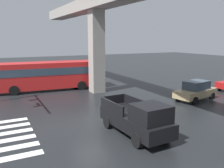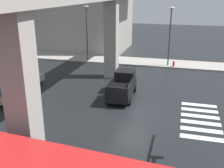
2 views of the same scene
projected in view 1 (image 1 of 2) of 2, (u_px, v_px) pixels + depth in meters
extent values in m
plane|color=black|center=(92.00, 122.00, 15.85)|extent=(120.00, 120.00, 0.00)
cube|color=silver|center=(5.00, 122.00, 15.99)|extent=(0.55, 2.80, 0.01)
cube|color=silver|center=(6.00, 127.00, 15.02)|extent=(0.55, 2.80, 0.01)
cube|color=silver|center=(8.00, 133.00, 14.06)|extent=(0.55, 2.80, 0.01)
cube|color=silver|center=(9.00, 140.00, 13.10)|extent=(0.55, 2.80, 0.01)
cube|color=silver|center=(11.00, 148.00, 12.13)|extent=(0.55, 2.80, 0.01)
cube|color=silver|center=(13.00, 158.00, 11.17)|extent=(0.55, 2.80, 0.01)
cube|color=#9E9991|center=(97.00, 52.00, 24.14)|extent=(1.30, 1.30, 8.22)
cube|color=black|center=(135.00, 121.00, 13.87)|extent=(5.18, 2.11, 0.80)
cube|color=black|center=(151.00, 113.00, 12.47)|extent=(1.77, 1.82, 0.90)
cube|color=#3F5160|center=(157.00, 116.00, 12.07)|extent=(0.17, 1.67, 0.77)
cube|color=black|center=(136.00, 103.00, 15.14)|extent=(2.65, 0.21, 0.60)
cube|color=black|center=(112.00, 106.00, 14.30)|extent=(2.65, 0.21, 0.60)
cube|color=black|center=(113.00, 100.00, 15.88)|extent=(0.17, 1.75, 0.60)
cylinder|color=black|center=(165.00, 134.00, 13.03)|extent=(0.77, 0.31, 0.76)
cylinder|color=black|center=(138.00, 140.00, 12.16)|extent=(0.77, 0.31, 0.76)
cylinder|color=black|center=(132.00, 117.00, 15.73)|extent=(0.77, 0.31, 0.76)
cylinder|color=black|center=(108.00, 122.00, 14.87)|extent=(0.77, 0.31, 0.76)
cube|color=red|center=(51.00, 75.00, 25.61)|extent=(3.38, 10.97, 2.70)
cube|color=#2D3D4C|center=(51.00, 70.00, 25.52)|extent=(3.38, 10.43, 0.76)
cylinder|color=black|center=(14.00, 90.00, 23.31)|extent=(0.43, 0.99, 0.96)
cylinder|color=black|center=(14.00, 86.00, 25.54)|extent=(0.43, 0.99, 0.96)
cylinder|color=black|center=(82.00, 85.00, 25.81)|extent=(0.43, 0.99, 0.96)
cylinder|color=black|center=(76.00, 82.00, 28.04)|extent=(0.43, 0.99, 0.96)
cube|color=tan|center=(195.00, 93.00, 21.58)|extent=(2.56, 4.56, 0.64)
cube|color=#384756|center=(196.00, 85.00, 21.51)|extent=(1.90, 2.48, 0.76)
cylinder|color=black|center=(195.00, 101.00, 20.16)|extent=(0.36, 0.67, 0.64)
cylinder|color=black|center=(178.00, 97.00, 21.50)|extent=(0.36, 0.67, 0.64)
cylinder|color=black|center=(212.00, 96.00, 21.78)|extent=(0.36, 0.67, 0.64)
cylinder|color=black|center=(195.00, 93.00, 23.11)|extent=(0.36, 0.67, 0.64)
cylinder|color=black|center=(220.00, 87.00, 25.77)|extent=(0.25, 0.64, 0.64)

